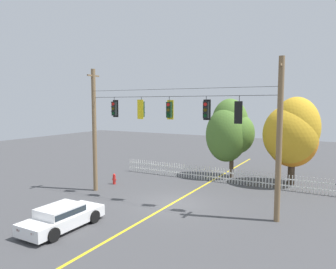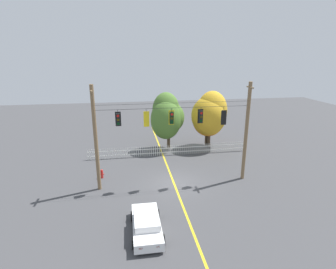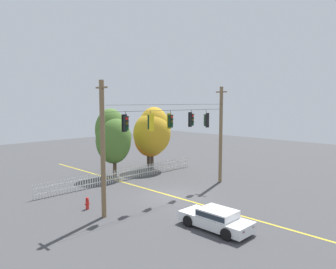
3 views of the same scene
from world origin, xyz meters
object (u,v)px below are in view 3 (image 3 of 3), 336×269
object	(u,v)px
traffic_signal_northbound_secondary	(126,123)
traffic_signal_northbound_primary	(206,120)
autumn_maple_near_fence	(113,137)
fire_hydrant	(87,203)
traffic_signal_southbound_primary	(150,122)
autumn_oak_far_east	(153,131)
traffic_signal_eastbound_side	(191,120)
traffic_signal_westbound_side	(170,121)
autumn_maple_mid	(150,137)
parked_car	(216,219)

from	to	relation	value
traffic_signal_northbound_secondary	traffic_signal_northbound_primary	xyz separation A→B (m)	(8.32, -0.02, -0.14)
traffic_signal_northbound_secondary	autumn_maple_near_fence	xyz separation A→B (m)	(5.10, 8.45, -1.90)
traffic_signal_northbound_secondary	fire_hydrant	xyz separation A→B (m)	(-1.72, 1.99, -5.31)
traffic_signal_southbound_primary	traffic_signal_northbound_primary	world-z (taller)	same
autumn_maple_near_fence	autumn_oak_far_east	bearing A→B (deg)	-2.92
traffic_signal_northbound_primary	fire_hydrant	distance (m)	11.47
autumn_maple_near_fence	traffic_signal_northbound_primary	bearing A→B (deg)	-69.16
fire_hydrant	autumn_oak_far_east	bearing A→B (deg)	28.08
traffic_signal_eastbound_side	traffic_signal_westbound_side	bearing A→B (deg)	180.00
autumn_oak_far_east	autumn_maple_near_fence	bearing A→B (deg)	177.08
traffic_signal_northbound_secondary	autumn_maple_near_fence	world-z (taller)	traffic_signal_northbound_secondary
traffic_signal_eastbound_side	autumn_maple_near_fence	xyz separation A→B (m)	(-1.35, 8.45, -1.87)
autumn_maple_mid	fire_hydrant	size ratio (longest dim) A/B	6.71
traffic_signal_northbound_primary	parked_car	xyz separation A→B (m)	(-6.80, -6.05, -4.96)
traffic_signal_southbound_primary	autumn_maple_mid	world-z (taller)	traffic_signal_southbound_primary
traffic_signal_northbound_primary	autumn_maple_mid	world-z (taller)	traffic_signal_northbound_primary
traffic_signal_westbound_side	parked_car	xyz separation A→B (m)	(-2.58, -6.07, -5.06)
traffic_signal_westbound_side	traffic_signal_northbound_primary	world-z (taller)	same
traffic_signal_eastbound_side	autumn_maple_mid	xyz separation A→B (m)	(3.50, 8.62, -2.28)
traffic_signal_northbound_secondary	autumn_maple_mid	bearing A→B (deg)	40.90
traffic_signal_northbound_secondary	autumn_oak_far_east	size ratio (longest dim) A/B	0.20
traffic_signal_eastbound_side	autumn_oak_far_east	xyz separation A→B (m)	(3.47, 8.20, -1.70)
traffic_signal_westbound_side	traffic_signal_eastbound_side	size ratio (longest dim) A/B	1.02
fire_hydrant	traffic_signal_southbound_primary	bearing A→B (deg)	-27.61
traffic_signal_southbound_primary	autumn_maple_mid	xyz separation A→B (m)	(7.82, 8.64, -2.27)
traffic_signal_northbound_secondary	fire_hydrant	world-z (taller)	traffic_signal_northbound_secondary
parked_car	fire_hydrant	distance (m)	8.69
traffic_signal_northbound_primary	autumn_maple_near_fence	size ratio (longest dim) A/B	0.23
traffic_signal_northbound_secondary	autumn_oak_far_east	distance (m)	12.99
autumn_maple_near_fence	parked_car	distance (m)	15.29
autumn_maple_mid	parked_car	distance (m)	17.16
autumn_maple_mid	fire_hydrant	xyz separation A→B (m)	(-11.67, -6.63, -3.01)
autumn_maple_mid	autumn_oak_far_east	bearing A→B (deg)	-94.49
traffic_signal_northbound_secondary	autumn_maple_near_fence	distance (m)	10.05
traffic_signal_northbound_secondary	traffic_signal_westbound_side	xyz separation A→B (m)	(4.10, 0.00, -0.04)
autumn_maple_mid	parked_car	size ratio (longest dim) A/B	1.29
autumn_maple_near_fence	fire_hydrant	xyz separation A→B (m)	(-6.82, -6.45, -3.41)
traffic_signal_northbound_secondary	traffic_signal_westbound_side	distance (m)	4.10
traffic_signal_northbound_primary	parked_car	world-z (taller)	traffic_signal_northbound_primary
traffic_signal_eastbound_side	autumn_maple_near_fence	size ratio (longest dim) A/B	0.21
traffic_signal_northbound_primary	fire_hydrant	xyz separation A→B (m)	(-10.04, 2.01, -5.17)
traffic_signal_eastbound_side	autumn_maple_mid	bearing A→B (deg)	67.88
traffic_signal_eastbound_side	traffic_signal_northbound_primary	bearing A→B (deg)	-0.58
traffic_signal_eastbound_side	autumn_oak_far_east	size ratio (longest dim) A/B	0.21
traffic_signal_northbound_secondary	fire_hydrant	bearing A→B (deg)	130.74
traffic_signal_eastbound_side	traffic_signal_northbound_secondary	bearing A→B (deg)	-180.00
traffic_signal_northbound_secondary	parked_car	world-z (taller)	traffic_signal_northbound_secondary
traffic_signal_northbound_secondary	traffic_signal_eastbound_side	xyz separation A→B (m)	(6.45, 0.00, -0.02)
traffic_signal_westbound_side	parked_car	bearing A→B (deg)	-113.02
traffic_signal_southbound_primary	traffic_signal_eastbound_side	world-z (taller)	same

